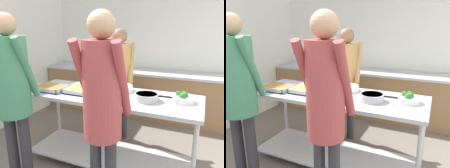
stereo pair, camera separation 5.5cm
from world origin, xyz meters
TOP-DOWN VIEW (x-y plane):
  - wall_rear at (0.00, 3.42)m, footprint 4.46×0.06m
  - wall_left at (-2.20, 1.71)m, footprint 0.06×3.54m
  - back_counter at (-0.00, 3.05)m, footprint 4.30×0.65m
  - serving_counter at (-0.09, 1.32)m, footprint 2.09×0.76m
  - serving_tray_roast at (-0.84, 1.20)m, footprint 0.39×0.29m
  - serving_tray_vegetables at (-0.38, 1.27)m, footprint 0.45×0.33m
  - plate_stack at (0.01, 1.52)m, footprint 0.26×0.26m
  - sauce_pan at (0.37, 1.27)m, footprint 0.40×0.26m
  - broccoli_bowl at (0.73, 1.38)m, footprint 0.24×0.24m
  - guest_serving_left at (0.21, 0.52)m, footprint 0.40×0.35m
  - guest_serving_right at (-0.79, 0.58)m, footprint 0.50×0.42m
  - cook_behind_counter at (-0.22, 2.00)m, footprint 0.47×0.40m
  - water_bottle at (-1.03, 3.06)m, footprint 0.08×0.08m

SIDE VIEW (x-z plane):
  - back_counter at x=0.00m, z-range 0.00..0.88m
  - serving_counter at x=-0.09m, z-range 0.16..1.08m
  - serving_tray_roast at x=-0.84m, z-range 0.92..0.97m
  - serving_tray_vegetables at x=-0.38m, z-range 0.92..0.97m
  - plate_stack at x=0.01m, z-range 0.92..0.99m
  - sauce_pan at x=0.37m, z-range 0.93..1.00m
  - broccoli_bowl at x=0.73m, z-range 0.91..1.02m
  - water_bottle at x=-1.03m, z-range 0.87..1.18m
  - cook_behind_counter at x=-0.22m, z-range 0.21..1.88m
  - guest_serving_right at x=-0.79m, z-range 0.23..2.04m
  - guest_serving_left at x=0.21m, z-range 0.24..2.05m
  - wall_rear at x=0.00m, z-range 0.00..2.65m
  - wall_left at x=-2.20m, z-range 0.00..2.65m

